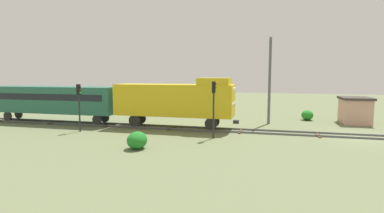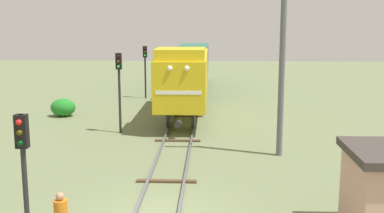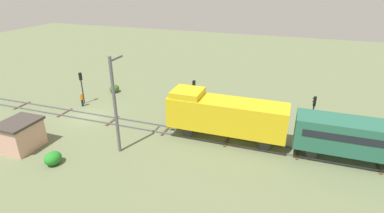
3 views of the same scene
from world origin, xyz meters
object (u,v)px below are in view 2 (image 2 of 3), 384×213
Objects in this scene: locomotive at (184,76)px; traffic_signal_mid at (119,78)px; traffic_signal_near at (23,159)px; traffic_signal_far at (145,62)px; passenger_car_leading at (192,61)px; catenary_mast at (281,58)px.

traffic_signal_mid is at bearing -129.01° from locomotive.
locomotive is at bearing 80.25° from traffic_signal_near.
traffic_signal_far reaches higher than traffic_signal_near.
locomotive is 13.34m from passenger_car_leading.
locomotive is 9.94m from catenary_mast.
traffic_signal_mid is at bearing -100.97° from passenger_car_leading.
passenger_car_leading is 3.32× the size of traffic_signal_far.
passenger_car_leading is at bearing 56.81° from traffic_signal_far.
traffic_signal_near is at bearing -89.13° from traffic_signal_far.
traffic_signal_mid reaches higher than traffic_signal_far.
locomotive reaches higher than traffic_signal_far.
catenary_mast reaches higher than traffic_signal_near.
traffic_signal_near is at bearing -128.62° from catenary_mast.
traffic_signal_near is (-3.20, -18.62, -0.01)m from locomotive.
locomotive is at bearing -65.31° from traffic_signal_far.
catenary_mast is at bearing -59.59° from locomotive.
traffic_signal_far is (-3.60, 7.83, 0.16)m from locomotive.
passenger_car_leading is (0.00, 13.34, -0.25)m from locomotive.
passenger_car_leading is at bearing 90.00° from locomotive.
traffic_signal_near is at bearing -89.21° from traffic_signal_mid.
traffic_signal_near is (-3.20, -31.95, 0.24)m from passenger_car_leading.
traffic_signal_far is (-0.20, 12.03, -0.20)m from traffic_signal_mid.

